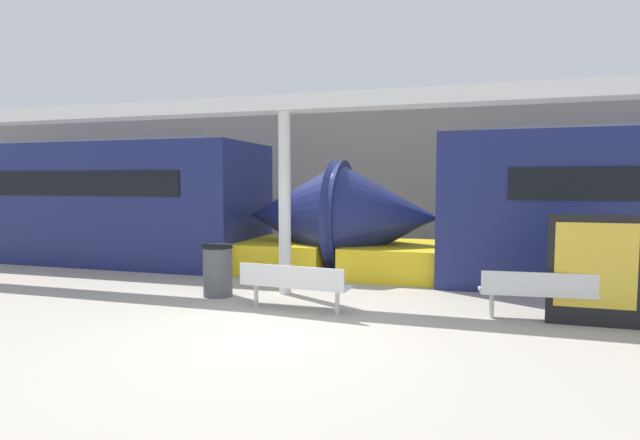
{
  "coord_description": "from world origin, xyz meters",
  "views": [
    {
      "loc": [
        2.56,
        -6.25,
        2.11
      ],
      "look_at": [
        -0.13,
        2.82,
        1.4
      ],
      "focal_mm": 28.0,
      "sensor_mm": 36.0,
      "label": 1
    }
  ],
  "objects_px": {
    "bench_far": "(545,290)",
    "support_column_near": "(285,204)",
    "bench_near": "(293,282)",
    "trash_bin": "(218,270)",
    "train_right": "(53,203)",
    "poster_board": "(595,270)"
  },
  "relations": [
    {
      "from": "bench_far",
      "to": "poster_board",
      "type": "xyz_separation_m",
      "value": [
        0.65,
        -0.05,
        0.35
      ]
    },
    {
      "from": "train_right",
      "to": "trash_bin",
      "type": "distance_m",
      "value": 7.59
    },
    {
      "from": "poster_board",
      "to": "support_column_near",
      "type": "relative_size",
      "value": 0.48
    },
    {
      "from": "train_right",
      "to": "poster_board",
      "type": "xyz_separation_m",
      "value": [
        13.09,
        -3.33,
        -0.69
      ]
    },
    {
      "from": "bench_near",
      "to": "trash_bin",
      "type": "xyz_separation_m",
      "value": [
        -1.74,
        0.67,
        0.0
      ]
    },
    {
      "from": "train_right",
      "to": "bench_near",
      "type": "xyz_separation_m",
      "value": [
        8.58,
        -3.79,
        -1.04
      ]
    },
    {
      "from": "poster_board",
      "to": "support_column_near",
      "type": "bearing_deg",
      "value": 171.41
    },
    {
      "from": "trash_bin",
      "to": "support_column_near",
      "type": "bearing_deg",
      "value": 26.21
    },
    {
      "from": "bench_near",
      "to": "bench_far",
      "type": "distance_m",
      "value": 3.89
    },
    {
      "from": "train_right",
      "to": "support_column_near",
      "type": "xyz_separation_m",
      "value": [
        7.97,
        -2.56,
        0.19
      ]
    },
    {
      "from": "train_right",
      "to": "bench_near",
      "type": "distance_m",
      "value": 9.44
    },
    {
      "from": "bench_far",
      "to": "bench_near",
      "type": "bearing_deg",
      "value": -177.31
    },
    {
      "from": "trash_bin",
      "to": "support_column_near",
      "type": "xyz_separation_m",
      "value": [
        1.13,
        0.56,
        1.23
      ]
    },
    {
      "from": "train_right",
      "to": "bench_far",
      "type": "distance_m",
      "value": 12.9
    },
    {
      "from": "train_right",
      "to": "support_column_near",
      "type": "bearing_deg",
      "value": -17.8
    },
    {
      "from": "train_right",
      "to": "bench_far",
      "type": "relative_size",
      "value": 8.82
    },
    {
      "from": "bench_far",
      "to": "support_column_near",
      "type": "relative_size",
      "value": 0.56
    },
    {
      "from": "train_right",
      "to": "bench_near",
      "type": "relative_size",
      "value": 9.02
    },
    {
      "from": "bench_near",
      "to": "bench_far",
      "type": "height_order",
      "value": "same"
    },
    {
      "from": "bench_near",
      "to": "support_column_near",
      "type": "relative_size",
      "value": 0.55
    },
    {
      "from": "bench_far",
      "to": "support_column_near",
      "type": "height_order",
      "value": "support_column_near"
    },
    {
      "from": "train_right",
      "to": "bench_far",
      "type": "bearing_deg",
      "value": -14.8
    }
  ]
}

